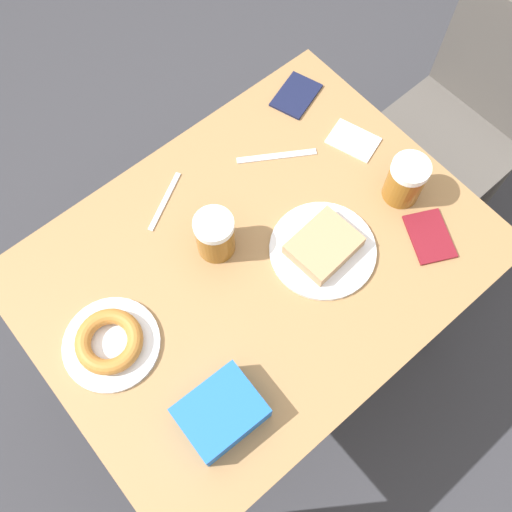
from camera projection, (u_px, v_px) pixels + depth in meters
ground_plane at (256, 345)px, 1.95m from camera, size 8.00×8.00×0.00m
table at (256, 271)px, 1.33m from camera, size 0.76×1.01×0.73m
chair at (467, 116)px, 1.70m from camera, size 0.41×0.41×0.85m
plate_with_cake at (323, 248)px, 1.27m from camera, size 0.24×0.24×0.05m
plate_with_donut at (110, 342)px, 1.18m from camera, size 0.20×0.20×0.04m
beer_mug_left at (406, 180)px, 1.29m from camera, size 0.09×0.09×0.12m
beer_mug_center at (215, 235)px, 1.23m from camera, size 0.09×0.09×0.12m
napkin_folded at (353, 140)px, 1.40m from camera, size 0.14×0.11×0.00m
fork at (165, 201)px, 1.33m from camera, size 0.09×0.15×0.00m
knife at (277, 156)px, 1.38m from camera, size 0.12×0.17×0.00m
passport_near_edge at (296, 95)px, 1.46m from camera, size 0.12×0.15×0.01m
passport_far_edge at (430, 236)px, 1.29m from camera, size 0.15×0.14×0.01m
blue_pouch at (221, 413)px, 1.11m from camera, size 0.13×0.16×0.06m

